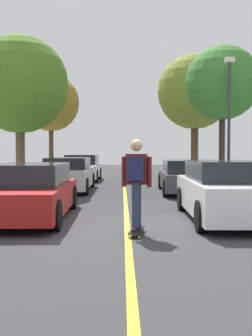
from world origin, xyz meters
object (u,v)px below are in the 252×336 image
object	(u,v)px
skateboard	(137,230)
skateboarder	(136,178)
parked_car_right_nearest	(225,191)
parked_car_left_far	(82,168)
parked_car_left_near	(68,175)
street_tree_right_nearest	(222,83)
street_tree_left_nearest	(20,85)
streetlamp	(229,113)
street_tree_right_near	(195,92)
parked_car_right_near	(184,176)
street_tree_left_near	(51,103)
parked_car_left_nearest	(30,192)

from	to	relation	value
skateboard	skateboarder	world-z (taller)	skateboarder
parked_car_right_nearest	parked_car_left_far	bearing A→B (deg)	109.62
parked_car_left_far	skateboarder	xyz separation A→B (m)	(2.47, -14.68, 0.40)
parked_car_left_near	street_tree_right_nearest	size ratio (longest dim) A/B	0.78
parked_car_right_nearest	skateboard	bearing A→B (deg)	-140.94
street_tree_left_nearest	skateboard	size ratio (longest dim) A/B	7.06
parked_car_left_far	street_tree_left_nearest	distance (m)	7.06
parked_car_right_nearest	skateboard	distance (m)	2.81
streetlamp	skateboard	world-z (taller)	streetlamp
street_tree_right_near	street_tree_right_nearest	bearing A→B (deg)	-90.00
skateboarder	skateboard	bearing A→B (deg)	80.61
skateboard	streetlamp	bearing A→B (deg)	64.71
streetlamp	parked_car_left_far	bearing A→B (deg)	134.63
streetlamp	skateboard	distance (m)	9.56
parked_car_right_near	parked_car_left_near	bearing A→B (deg)	170.50
streetlamp	skateboard	size ratio (longest dim) A/B	5.89
parked_car_left_near	streetlamp	size ratio (longest dim) A/B	0.92
street_tree_left_near	skateboard	size ratio (longest dim) A/B	6.81
street_tree_left_near	street_tree_right_near	xyz separation A→B (m)	(8.45, 0.68, 0.74)
street_tree_left_near	street_tree_right_near	bearing A→B (deg)	4.58
streetlamp	skateboarder	size ratio (longest dim) A/B	2.94
skateboard	street_tree_left_near	bearing A→B (deg)	105.21
parked_car_right_near	street_tree_left_nearest	size ratio (longest dim) A/B	0.78
parked_car_left_far	streetlamp	size ratio (longest dim) A/B	0.81
parked_car_left_far	skateboard	world-z (taller)	parked_car_left_far
skateboarder	street_tree_left_near	bearing A→B (deg)	105.16
parked_car_left_far	skateboarder	world-z (taller)	skateboarder
parked_car_right_near	street_tree_right_near	distance (m)	10.04
parked_car_left_near	street_tree_left_near	distance (m)	8.44
parked_car_left_far	street_tree_right_near	bearing A→B (deg)	18.59
street_tree_left_near	skateboarder	bearing A→B (deg)	-74.84
parked_car_left_nearest	street_tree_left_nearest	bearing A→B (deg)	105.62
street_tree_right_nearest	skateboarder	bearing A→B (deg)	-111.94
street_tree_right_nearest	streetlamp	bearing A→B (deg)	-95.39
parked_car_left_near	street_tree_left_near	xyz separation A→B (m)	(-1.92, 7.33, 3.72)
parked_car_right_near	skateboarder	distance (m)	8.39
street_tree_left_nearest	streetlamp	xyz separation A→B (m)	(8.28, -0.66, -1.19)
parked_car_right_nearest	street_tree_left_near	size ratio (longest dim) A/B	0.76
parked_car_left_far	skateboarder	bearing A→B (deg)	-80.46
parked_car_right_near	street_tree_left_nearest	xyz separation A→B (m)	(-6.53, 0.81, 3.64)
parked_car_right_near	street_tree_right_nearest	size ratio (longest dim) A/B	0.79
parked_car_left_far	street_tree_right_near	xyz separation A→B (m)	(6.53, 2.20, 4.43)
streetlamp	skateboard	bearing A→B (deg)	-115.29
street_tree_left_near	streetlamp	bearing A→B (deg)	-43.85
street_tree_left_nearest	parked_car_right_near	bearing A→B (deg)	-7.05
street_tree_left_nearest	street_tree_right_nearest	size ratio (longest dim) A/B	1.01
parked_car_left_far	streetlamp	bearing A→B (deg)	-45.37
parked_car_left_far	skateboard	size ratio (longest dim) A/B	4.77
street_tree_right_near	skateboarder	world-z (taller)	street_tree_right_near
parked_car_left_near	street_tree_right_nearest	world-z (taller)	street_tree_right_nearest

